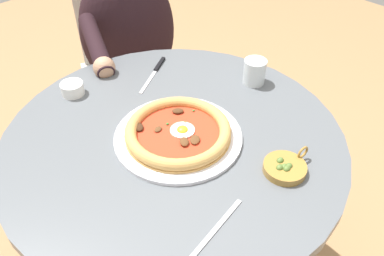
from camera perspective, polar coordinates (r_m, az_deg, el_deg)
dining_table at (r=1.11m, az=-2.53°, el=-7.16°), size 0.89×0.89×0.74m
pizza_on_plate at (r=0.97m, az=-2.20°, el=-0.77°), size 0.33×0.33×0.04m
water_glass at (r=1.18m, az=9.22°, el=8.07°), size 0.07×0.07×0.08m
steak_knife at (r=1.25m, az=-5.32°, el=8.65°), size 0.19×0.11×0.01m
ramekin_capers at (r=1.18m, az=-17.30°, el=5.64°), size 0.07×0.07×0.04m
olive_pan at (r=0.92m, az=13.62°, el=-5.68°), size 0.13×0.10×0.04m
fork_utensil at (r=0.81m, az=3.62°, el=-14.61°), size 0.18×0.04×0.00m
diner_person at (r=1.65m, az=-8.73°, el=7.49°), size 0.51×0.46×1.15m
cafe_chair_diner at (r=1.76m, az=-9.72°, el=10.84°), size 0.55×0.55×0.91m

